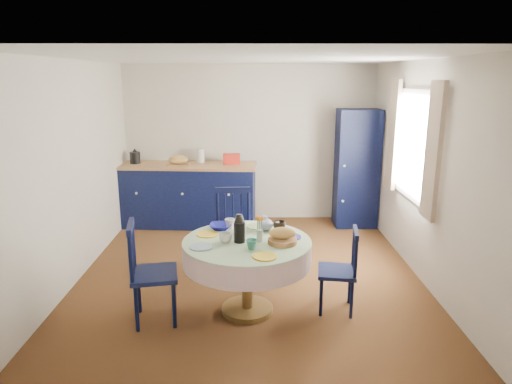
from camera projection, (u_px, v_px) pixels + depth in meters
floor at (250, 274)px, 5.50m from camera, size 4.50×4.50×0.00m
ceiling at (249, 58)px, 4.88m from camera, size 4.50×4.50×0.00m
wall_back at (250, 144)px, 7.37m from camera, size 4.00×0.02×2.50m
wall_left at (73, 173)px, 5.17m from camera, size 0.02×4.50×2.50m
wall_right at (424, 172)px, 5.20m from camera, size 0.02×4.50×2.50m
window at (413, 144)px, 5.43m from camera, size 0.10×1.74×1.45m
kitchen_counter at (187, 194)px, 7.20m from camera, size 2.24×0.83×1.22m
pantry_cabinet at (357, 169)px, 7.08m from camera, size 0.64×0.47×1.83m
dining_table at (248, 252)px, 4.47m from camera, size 1.26×1.26×1.04m
chair_left at (150, 272)px, 4.33m from camera, size 0.50×0.52×1.00m
chair_far at (234, 232)px, 5.39m from camera, size 0.49×0.47×1.03m
chair_right at (341, 270)px, 4.55m from camera, size 0.42×0.44×0.86m
mug_a at (225, 238)px, 4.38m from camera, size 0.12×0.12×0.09m
mug_b at (252, 244)px, 4.20m from camera, size 0.10×0.10×0.10m
mug_c at (279, 226)px, 4.71m from camera, size 0.12×0.12×0.10m
mug_d at (230, 223)px, 4.79m from camera, size 0.11×0.11×0.10m
cobalt_bowl at (221, 227)px, 4.75m from camera, size 0.23×0.23×0.06m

